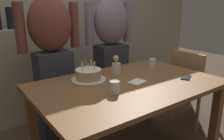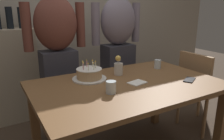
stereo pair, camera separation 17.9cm
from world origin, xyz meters
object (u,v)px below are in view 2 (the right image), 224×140
Objects in this scene: cell_phone at (189,80)px; person_woman_cardigan at (118,49)px; birthday_cake at (89,74)px; flower_vase at (118,66)px; water_glass_far at (158,64)px; water_glass_near at (111,87)px; person_man_bearded at (58,55)px; dining_chair at (199,85)px; napkin_stack at (137,83)px.

cell_phone is 0.09× the size of person_woman_cardigan.
birthday_cake is 0.84m from cell_phone.
flower_vase is at bearing -2.19° from birthday_cake.
water_glass_far reaches higher than cell_phone.
flower_vase is at bearing 59.10° from person_woman_cardigan.
water_glass_near is 0.05× the size of person_man_bearded.
person_woman_cardigan is 0.97m from dining_chair.
napkin_stack is 0.08× the size of person_woman_cardigan.
person_woman_cardigan reaches higher than dining_chair.
cell_phone is (0.71, -0.08, -0.04)m from water_glass_near.
birthday_cake is 0.17× the size of person_man_bearded.
person_woman_cardigan is at bearing 108.09° from water_glass_far.
flower_vase is (-0.01, 0.27, 0.08)m from napkin_stack.
person_woman_cardigan is at bearing 39.60° from birthday_cake.
person_man_bearded is at bearing 129.85° from flower_vase.
birthday_cake is 0.75m from person_woman_cardigan.
flower_vase reaches higher than birthday_cake.
person_man_bearded is at bearing 104.43° from birthday_cake.
person_woman_cardigan reaches higher than water_glass_near.
water_glass_far is 0.99m from person_man_bearded.
water_glass_near is 1.01m from person_woman_cardigan.
birthday_cake reaches higher than cell_phone.
water_glass_near is at bearing 99.10° from dining_chair.
flower_vase is (-0.44, 0.43, 0.08)m from cell_phone.
dining_chair reaches higher than cell_phone.
dining_chair is at bearing 7.18° from napkin_stack.
water_glass_far is (0.72, 0.33, -0.00)m from water_glass_near.
person_woman_cardigan reaches higher than flower_vase.
dining_chair is at bearing 9.10° from water_glass_near.
water_glass_near is 0.10× the size of dining_chair.
water_glass_near is 0.80m from water_glass_far.
napkin_stack is at bearing 15.04° from water_glass_near.
water_glass_near is at bearing 145.07° from cell_phone.
person_woman_cardigan is (0.69, 0.00, 0.00)m from person_man_bearded.
person_man_bearded is (-0.42, 0.75, 0.13)m from napkin_stack.
person_woman_cardigan is at bearing 55.82° from water_glass_near.
napkin_stack is at bearing -43.46° from birthday_cake.
flower_vase is at bearing 80.57° from dining_chair.
flower_vase reaches higher than dining_chair.
person_woman_cardigan is at bearing 45.20° from dining_chair.
cell_phone is 1.04× the size of napkin_stack.
water_glass_near is 0.05× the size of person_woman_cardigan.
water_glass_far is 0.05× the size of person_woman_cardigan.
napkin_stack is 0.87m from person_man_bearded.
water_glass_near is at bearing -128.34° from flower_vase.
person_man_bearded reaches higher than water_glass_near.
cell_phone is at bearing -20.52° from napkin_stack.
cell_phone is at bearing -6.48° from water_glass_near.
person_man_bearded reaches higher than water_glass_far.
water_glass_far is at bearing 24.80° from water_glass_near.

